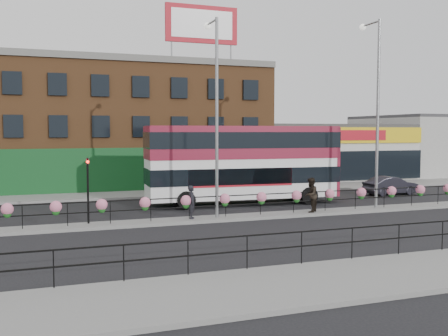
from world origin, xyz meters
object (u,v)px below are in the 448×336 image
object	(u,v)px
car	(391,186)
pedestrian_a	(192,202)
double_decker_bus	(244,156)
lamp_column_west	(215,100)
lamp_column_east	(375,97)
pedestrian_b	(311,195)

from	to	relation	value
car	pedestrian_a	xyz separation A→B (m)	(-16.93, -5.90, 0.33)
double_decker_bus	car	distance (m)	12.20
double_decker_bus	car	xyz separation A→B (m)	(11.94, 0.74, -2.38)
lamp_column_west	lamp_column_east	size ratio (longest dim) A/B	0.94
pedestrian_a	lamp_column_west	xyz separation A→B (m)	(1.37, 0.29, 5.27)
car	lamp_column_east	size ratio (longest dim) A/B	0.38
car	pedestrian_a	bearing A→B (deg)	107.36
pedestrian_b	pedestrian_a	bearing A→B (deg)	-46.32
pedestrian_b	lamp_column_west	size ratio (longest dim) A/B	0.19
pedestrian_a	pedestrian_b	size ratio (longest dim) A/B	0.89
car	lamp_column_east	bearing A→B (deg)	132.86
car	lamp_column_west	size ratio (longest dim) A/B	0.40
lamp_column_west	lamp_column_east	world-z (taller)	lamp_column_east
double_decker_bus	pedestrian_a	distance (m)	7.46
car	pedestrian_b	distance (m)	11.80
double_decker_bus	lamp_column_west	xyz separation A→B (m)	(-3.61, -4.87, 3.22)
car	lamp_column_east	world-z (taller)	lamp_column_east
car	lamp_column_west	world-z (taller)	lamp_column_west
pedestrian_a	pedestrian_b	bearing A→B (deg)	-70.88
pedestrian_b	lamp_column_east	distance (m)	7.22
lamp_column_east	lamp_column_west	bearing A→B (deg)	-179.21
pedestrian_b	lamp_column_west	world-z (taller)	lamp_column_west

